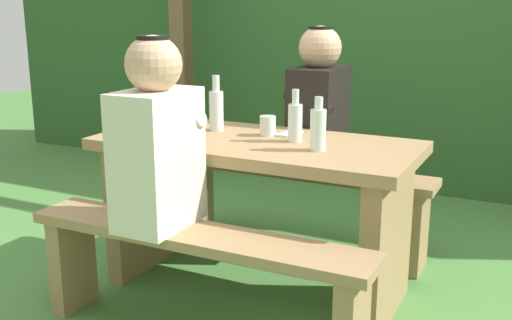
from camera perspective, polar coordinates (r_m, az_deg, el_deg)
ground_plane at (r=2.95m, az=0.00°, el=-11.55°), size 12.00×12.00×0.00m
hedge_backdrop at (r=4.63m, az=11.91°, el=12.37°), size 6.40×0.60×2.29m
pergola_post_left at (r=4.60m, az=-6.93°, el=12.15°), size 0.12×0.12×2.23m
picnic_table at (r=2.77m, az=0.00°, el=-2.59°), size 1.40×0.64×0.70m
bench_near at (r=2.40m, az=-5.53°, el=-9.38°), size 1.40×0.24×0.45m
bench_far at (r=3.27m, az=4.02°, el=-2.83°), size 1.40×0.24×0.45m
person_white_shirt at (r=2.35m, az=-9.05°, el=1.77°), size 0.25×0.35×0.72m
person_black_coat at (r=3.12m, az=5.74°, el=5.03°), size 0.25×0.35×0.72m
drinking_glass at (r=2.79m, az=1.08°, el=3.16°), size 0.07×0.07×0.09m
bottle_left at (r=2.67m, az=3.61°, el=3.60°), size 0.06×0.06×0.23m
bottle_right at (r=2.90m, az=-3.66°, el=4.73°), size 0.07×0.07×0.26m
bottle_center at (r=2.51m, az=5.72°, el=2.93°), size 0.06×0.06×0.22m
cell_phone at (r=2.82m, az=3.04°, el=2.43°), size 0.09×0.15×0.01m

